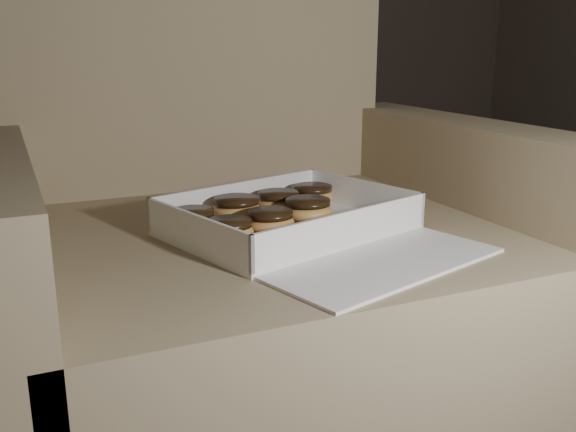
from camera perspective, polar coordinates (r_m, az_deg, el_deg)
The scene contains 13 objects.
floor at distance 1.57m, azimuth 15.50°, elevation -14.96°, with size 4.50×4.50×0.00m, color black.
armchair at distance 1.22m, azimuth -3.18°, elevation -6.30°, with size 1.01×0.85×1.05m.
bakery_box at distance 1.04m, azimuth 1.54°, elevation -1.20°, with size 0.47×0.52×0.06m.
donut_a at distance 1.15m, azimuth -0.87°, elevation 1.27°, with size 0.08×0.08×0.04m.
donut_b at distance 1.20m, azimuth 2.18°, elevation 1.87°, with size 0.08×0.08×0.04m.
donut_c at distance 1.10m, azimuth -4.59°, elevation 0.65°, with size 0.08×0.08×0.04m.
donut_d at distance 1.09m, azimuth 1.78°, elevation 0.53°, with size 0.08×0.08×0.04m.
donut_e at distance 0.98m, azimuth -5.22°, elevation -1.34°, with size 0.07×0.07×0.04m.
donut_f at distance 1.02m, azimuth -1.58°, elevation -0.52°, with size 0.08×0.08×0.04m.
donut_g at distance 1.05m, azimuth -8.44°, elevation -0.36°, with size 0.07×0.07×0.04m.
crumb_a at distance 1.10m, azimuth 10.44°, elevation -0.64°, with size 0.01×0.01×0.00m, color black.
crumb_b at distance 1.14m, azimuth 6.66°, elevation 0.05°, with size 0.01×0.01×0.00m, color black.
crumb_c at distance 0.94m, azimuth -3.36°, elevation -3.13°, with size 0.01×0.01×0.00m, color black.
Camera 1 is at (-0.90, -1.02, 0.78)m, focal length 40.00 mm.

